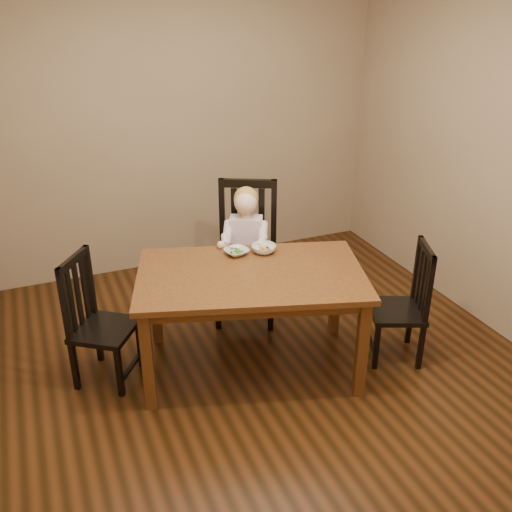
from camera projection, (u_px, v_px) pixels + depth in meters
name	position (u px, v px, depth m)	size (l,w,h in m)	color
room	(255.00, 194.00, 3.55)	(4.01, 4.01, 2.71)	#47250F
dining_table	(251.00, 284.00, 3.90)	(1.74, 1.33, 0.77)	#502212
chair_child	(247.00, 254.00, 4.64)	(0.65, 0.64, 1.14)	black
chair_left	(98.00, 322.00, 3.89)	(0.55, 0.55, 0.93)	black
chair_right	(403.00, 305.00, 4.13)	(0.49, 0.50, 0.90)	black
toddler	(246.00, 241.00, 4.52)	(0.34, 0.42, 0.58)	silver
bowl_peas	(236.00, 252.00, 4.11)	(0.17, 0.17, 0.04)	silver
bowl_veg	(264.00, 249.00, 4.14)	(0.18, 0.18, 0.06)	silver
fork	(231.00, 250.00, 4.08)	(0.04, 0.11, 0.04)	silver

